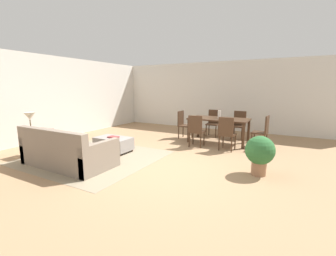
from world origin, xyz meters
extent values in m
plane|color=#9E7A56|center=(0.00, 0.00, 0.00)|extent=(10.80, 10.80, 0.00)
cube|color=silver|center=(0.00, 5.00, 1.35)|extent=(9.00, 0.12, 2.70)
cube|color=silver|center=(-4.50, 0.50, 1.35)|extent=(0.12, 11.00, 2.70)
cube|color=gray|center=(-1.74, -0.24, 0.00)|extent=(3.00, 2.80, 0.01)
cube|color=gray|center=(-1.80, -0.88, 0.21)|extent=(2.03, 1.00, 0.42)
cube|color=gray|center=(-1.80, -1.30, 0.64)|extent=(2.03, 0.16, 0.44)
cube|color=gray|center=(-2.75, -0.88, 0.31)|extent=(0.14, 1.00, 0.62)
cube|color=gray|center=(-0.86, -0.88, 0.31)|extent=(0.14, 1.00, 0.62)
cube|color=gray|center=(-2.33, -1.02, 0.61)|extent=(0.39, 0.10, 0.39)
cube|color=beige|center=(-1.80, -1.04, 0.60)|extent=(0.37, 0.10, 0.37)
cube|color=tan|center=(-1.28, -1.03, 0.61)|extent=(0.38, 0.13, 0.38)
cube|color=gray|center=(-1.67, 0.39, 0.22)|extent=(0.95, 0.57, 0.33)
cylinder|color=#422B1C|center=(-2.10, 0.62, 0.03)|extent=(0.05, 0.05, 0.06)
cylinder|color=#422B1C|center=(-1.25, 0.62, 0.03)|extent=(0.05, 0.05, 0.06)
cylinder|color=#422B1C|center=(-2.10, 0.15, 0.03)|extent=(0.05, 0.05, 0.06)
cylinder|color=#422B1C|center=(-1.25, 0.15, 0.03)|extent=(0.05, 0.05, 0.06)
cube|color=olive|center=(-3.12, -0.91, 0.56)|extent=(0.40, 0.40, 0.03)
cylinder|color=olive|center=(-3.29, -0.74, 0.27)|extent=(0.04, 0.04, 0.55)
cylinder|color=olive|center=(-2.95, -0.74, 0.27)|extent=(0.04, 0.04, 0.55)
cylinder|color=olive|center=(-3.29, -1.08, 0.27)|extent=(0.04, 0.04, 0.55)
cylinder|color=olive|center=(-2.95, -1.08, 0.27)|extent=(0.04, 0.04, 0.55)
cylinder|color=brown|center=(-3.12, -0.91, 0.59)|extent=(0.16, 0.16, 0.02)
cylinder|color=brown|center=(-3.12, -0.91, 0.76)|extent=(0.02, 0.02, 0.32)
cone|color=beige|center=(-3.12, -0.91, 1.01)|extent=(0.26, 0.26, 0.18)
cube|color=#422B1C|center=(0.47, 2.75, 0.74)|extent=(1.77, 0.94, 0.04)
cube|color=#422B1C|center=(-0.35, 3.16, 0.36)|extent=(0.07, 0.07, 0.72)
cube|color=#422B1C|center=(1.30, 3.16, 0.36)|extent=(0.07, 0.07, 0.72)
cube|color=#422B1C|center=(-0.35, 2.34, 0.36)|extent=(0.07, 0.07, 0.72)
cube|color=#422B1C|center=(1.30, 2.34, 0.36)|extent=(0.07, 0.07, 0.72)
cube|color=#422B1C|center=(0.06, 1.99, 0.43)|extent=(0.43, 0.43, 0.04)
cube|color=#422B1C|center=(0.07, 1.81, 0.69)|extent=(0.40, 0.07, 0.47)
cylinder|color=#422B1C|center=(-0.12, 2.14, 0.21)|extent=(0.04, 0.04, 0.41)
cylinder|color=#422B1C|center=(0.22, 2.17, 0.21)|extent=(0.04, 0.04, 0.41)
cylinder|color=#422B1C|center=(-0.10, 1.80, 0.21)|extent=(0.04, 0.04, 0.41)
cylinder|color=#422B1C|center=(0.24, 1.83, 0.21)|extent=(0.04, 0.04, 0.41)
cube|color=#422B1C|center=(0.94, 2.01, 0.43)|extent=(0.42, 0.42, 0.04)
cube|color=#422B1C|center=(0.93, 1.83, 0.69)|extent=(0.40, 0.06, 0.47)
cylinder|color=#422B1C|center=(0.78, 2.19, 0.21)|extent=(0.04, 0.04, 0.41)
cylinder|color=#422B1C|center=(1.12, 2.17, 0.21)|extent=(0.04, 0.04, 0.41)
cylinder|color=#422B1C|center=(0.76, 1.85, 0.21)|extent=(0.04, 0.04, 0.41)
cylinder|color=#422B1C|center=(1.10, 1.83, 0.21)|extent=(0.04, 0.04, 0.41)
cube|color=#422B1C|center=(0.03, 3.54, 0.43)|extent=(0.42, 0.42, 0.04)
cube|color=#422B1C|center=(0.02, 3.72, 0.69)|extent=(0.40, 0.06, 0.47)
cylinder|color=#422B1C|center=(0.20, 3.37, 0.21)|extent=(0.04, 0.04, 0.41)
cylinder|color=#422B1C|center=(-0.14, 3.36, 0.21)|extent=(0.04, 0.04, 0.41)
cylinder|color=#422B1C|center=(0.19, 3.71, 0.21)|extent=(0.04, 0.04, 0.41)
cylinder|color=#422B1C|center=(-0.15, 3.70, 0.21)|extent=(0.04, 0.04, 0.41)
cube|color=#422B1C|center=(0.90, 3.53, 0.43)|extent=(0.42, 0.42, 0.04)
cube|color=#422B1C|center=(0.91, 3.71, 0.69)|extent=(0.40, 0.06, 0.47)
cylinder|color=#422B1C|center=(1.06, 3.35, 0.21)|extent=(0.04, 0.04, 0.41)
cylinder|color=#422B1C|center=(0.72, 3.37, 0.21)|extent=(0.04, 0.04, 0.41)
cylinder|color=#422B1C|center=(1.08, 3.69, 0.21)|extent=(0.04, 0.04, 0.41)
cylinder|color=#422B1C|center=(0.74, 3.71, 0.21)|extent=(0.04, 0.04, 0.41)
cube|color=#422B1C|center=(1.67, 2.73, 0.43)|extent=(0.43, 0.43, 0.04)
cube|color=#422B1C|center=(1.85, 2.72, 0.69)|extent=(0.07, 0.40, 0.47)
cylinder|color=#422B1C|center=(1.48, 2.58, 0.21)|extent=(0.04, 0.04, 0.41)
cylinder|color=#422B1C|center=(1.51, 2.91, 0.21)|extent=(0.04, 0.04, 0.41)
cylinder|color=#422B1C|center=(1.82, 2.55, 0.21)|extent=(0.04, 0.04, 0.41)
cylinder|color=#422B1C|center=(1.85, 2.89, 0.21)|extent=(0.04, 0.04, 0.41)
cube|color=#422B1C|center=(-0.66, 2.78, 0.43)|extent=(0.40, 0.40, 0.04)
cube|color=#422B1C|center=(-0.84, 2.78, 0.69)|extent=(0.04, 0.40, 0.47)
cylinder|color=#422B1C|center=(-0.49, 2.94, 0.21)|extent=(0.04, 0.04, 0.41)
cylinder|color=#422B1C|center=(-0.49, 2.60, 0.21)|extent=(0.04, 0.04, 0.41)
cylinder|color=#422B1C|center=(-0.83, 2.95, 0.21)|extent=(0.04, 0.04, 0.41)
cylinder|color=#422B1C|center=(-0.83, 2.61, 0.21)|extent=(0.04, 0.04, 0.41)
cylinder|color=silver|center=(0.48, 2.74, 0.88)|extent=(0.09, 0.09, 0.24)
cube|color=maroon|center=(-1.65, 0.37, 0.40)|extent=(0.27, 0.21, 0.03)
cylinder|color=#996B4C|center=(1.95, 0.51, 0.13)|extent=(0.28, 0.28, 0.26)
sphere|color=#2D6633|center=(1.95, 0.51, 0.50)|extent=(0.56, 0.56, 0.56)
camera|label=1|loc=(2.45, -4.08, 1.69)|focal=24.37mm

